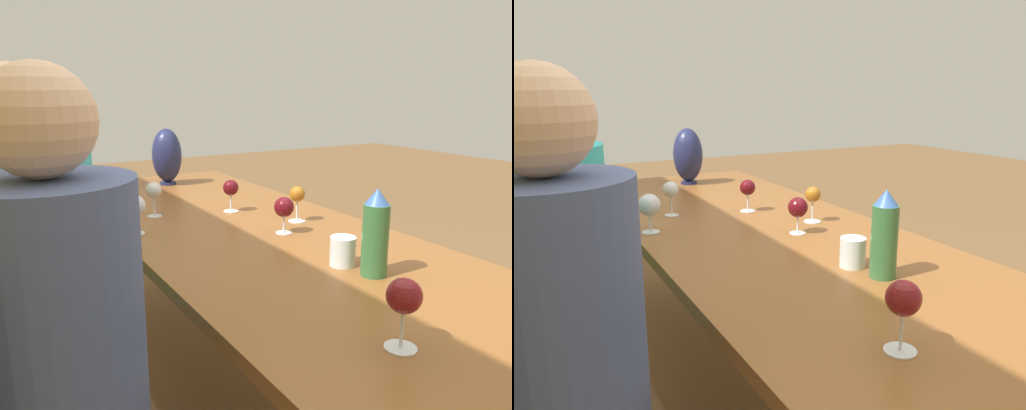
# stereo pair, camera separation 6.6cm
# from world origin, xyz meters

# --- Properties ---
(dining_table) EXTENTS (2.98, 0.89, 0.73)m
(dining_table) POSITION_xyz_m (0.00, 0.00, 0.67)
(dining_table) COLOR brown
(dining_table) RESTS_ON ground_plane
(water_bottle) EXTENTS (0.07, 0.07, 0.25)m
(water_bottle) POSITION_xyz_m (-0.31, -0.07, 0.85)
(water_bottle) COLOR #336638
(water_bottle) RESTS_ON dining_table
(water_tumbler) EXTENTS (0.08, 0.08, 0.09)m
(water_tumbler) POSITION_xyz_m (-0.21, -0.05, 0.77)
(water_tumbler) COLOR silver
(water_tumbler) RESTS_ON dining_table
(vase) EXTENTS (0.15, 0.15, 0.30)m
(vase) POSITION_xyz_m (1.22, -0.04, 0.88)
(vase) COLOR #1E234C
(vase) RESTS_ON dining_table
(wine_glass_0) EXTENTS (0.06, 0.06, 0.14)m
(wine_glass_0) POSITION_xyz_m (0.61, 0.24, 0.83)
(wine_glass_0) COLOR silver
(wine_glass_0) RESTS_ON dining_table
(wine_glass_1) EXTENTS (0.07, 0.07, 0.14)m
(wine_glass_1) POSITION_xyz_m (0.26, -0.21, 0.83)
(wine_glass_1) COLOR silver
(wine_glass_1) RESTS_ON dining_table
(wine_glass_2) EXTENTS (0.07, 0.07, 0.13)m
(wine_glass_2) POSITION_xyz_m (0.53, -0.06, 0.83)
(wine_glass_2) COLOR silver
(wine_glass_2) RESTS_ON dining_table
(wine_glass_3) EXTENTS (0.08, 0.08, 0.14)m
(wine_glass_3) POSITION_xyz_m (0.41, 0.38, 0.83)
(wine_glass_3) COLOR silver
(wine_glass_3) RESTS_ON dining_table
(wine_glass_4) EXTENTS (0.07, 0.07, 0.13)m
(wine_glass_4) POSITION_xyz_m (0.15, -0.08, 0.82)
(wine_glass_4) COLOR silver
(wine_glass_4) RESTS_ON dining_table
(wine_glass_6) EXTENTS (0.07, 0.07, 0.15)m
(wine_glass_6) POSITION_xyz_m (-0.64, 0.16, 0.84)
(wine_glass_6) COLOR silver
(wine_glass_6) RESTS_ON dining_table
(chair_far) EXTENTS (0.44, 0.44, 1.00)m
(chair_far) POSITION_xyz_m (0.24, 0.83, 0.53)
(chair_far) COLOR brown
(chair_far) RESTS_ON ground_plane
(person_near) EXTENTS (0.33, 0.33, 1.29)m
(person_near) POSITION_xyz_m (-0.33, 0.74, 0.69)
(person_near) COLOR #2D2D38
(person_near) RESTS_ON ground_plane
(person_far) EXTENTS (0.40, 0.40, 1.31)m
(person_far) POSITION_xyz_m (0.24, 0.73, 0.69)
(person_far) COLOR #2D2D38
(person_far) RESTS_ON ground_plane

